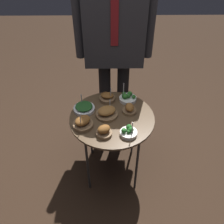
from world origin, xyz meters
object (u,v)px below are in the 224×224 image
Objects in this scene: bowl_roast_back_right at (129,109)px; bowl_spinach_near_rim at (84,108)px; bowl_roast_front_left at (107,112)px; bowl_broccoli_far_rim at (128,98)px; bowl_roast_mid_left at (83,123)px; bowl_roast_mid_right at (107,97)px; serving_cart at (112,121)px; waiter_figure at (114,35)px; bowl_broccoli_front_center at (128,132)px; bowl_roast_front_right at (104,131)px.

bowl_roast_back_right is 0.66× the size of bowl_spinach_near_rim.
bowl_broccoli_far_rim reaches higher than bowl_roast_front_left.
bowl_roast_mid_left is 0.36m from bowl_roast_mid_right.
bowl_broccoli_far_rim is (0.17, 0.19, -0.01)m from bowl_roast_front_left.
bowl_roast_mid_left is 0.38m from bowl_roast_back_right.
bowl_roast_back_right is (0.14, 0.05, 0.08)m from serving_cart.
serving_cart is at bearing -21.38° from bowl_spinach_near_rim.
bowl_roast_back_right reaches higher than serving_cart.
waiter_figure is at bearing 87.25° from serving_cart.
bowl_roast_front_left is 1.22× the size of bowl_broccoli_front_center.
bowl_roast_mid_left is 1.12× the size of bowl_broccoli_front_center.
bowl_broccoli_front_center is (0.33, -0.09, -0.01)m from bowl_roast_mid_left.
bowl_spinach_near_rim is (-0.18, 0.07, -0.01)m from bowl_roast_front_left.
bowl_roast_front_right is (0.16, -0.09, -0.00)m from bowl_roast_mid_left.
bowl_broccoli_front_center is at bearing -14.83° from bowl_roast_mid_left.
bowl_roast_back_right is 0.78× the size of bowl_broccoli_front_center.
bowl_roast_mid_right reaches higher than bowl_roast_front_left.
bowl_spinach_near_rim is (-0.22, 0.09, 0.07)m from serving_cart.
bowl_roast_back_right is at bearing 84.85° from bowl_broccoli_front_center.
bowl_broccoli_far_rim is 0.17m from bowl_roast_mid_right.
serving_cart is at bearing 25.35° from bowl_roast_mid_left.
bowl_roast_mid_left reaches higher than bowl_broccoli_front_center.
bowl_spinach_near_rim is 1.43× the size of bowl_roast_front_right.
bowl_roast_back_right is 0.94× the size of bowl_roast_front_right.
bowl_roast_front_left is 0.19m from bowl_spinach_near_rim.
bowl_broccoli_front_center reaches higher than bowl_roast_front_right.
bowl_broccoli_far_rim is 1.04× the size of bowl_spinach_near_rim.
bowl_roast_front_left is 0.10× the size of waiter_figure.
bowl_roast_mid_left is 1.34× the size of bowl_roast_front_right.
waiter_figure is at bearing 67.89° from bowl_roast_mid_left.
waiter_figure is at bearing 111.70° from bowl_broccoli_far_rim.
bowl_broccoli_far_rim is 1.25× the size of bowl_roast_mid_right.
bowl_roast_front_left is at bearing -167.90° from bowl_roast_back_right.
bowl_roast_mid_right is (0.18, 0.12, 0.01)m from bowl_spinach_near_rim.
bowl_broccoli_front_center is (0.11, -0.19, 0.07)m from serving_cart.
bowl_roast_front_right is at bearing -107.38° from serving_cart.
bowl_roast_front_right is at bearing -128.82° from bowl_roast_back_right.
bowl_broccoli_front_center is at bearing -0.20° from bowl_roast_front_right.
waiter_figure is (0.08, 0.67, 0.41)m from bowl_roast_front_right.
bowl_broccoli_far_rim is at bearing 19.12° from bowl_spinach_near_rim.
bowl_spinach_near_rim is at bearing 120.43° from bowl_roast_front_right.
serving_cart is 0.38× the size of waiter_figure.
bowl_broccoli_far_rim is at bearing 87.39° from bowl_broccoli_front_center.
bowl_roast_front_right is (-0.17, 0.00, 0.01)m from bowl_broccoli_front_center.
serving_cart is 0.09m from bowl_roast_front_left.
bowl_roast_front_left is 1.02× the size of bowl_spinach_near_rim.
bowl_roast_mid_left is 0.75m from waiter_figure.
bowl_roast_mid_left is at bearing -112.11° from waiter_figure.
serving_cart is at bearing -158.15° from bowl_roast_back_right.
bowl_roast_front_right is at bearing -29.09° from bowl_roast_mid_left.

